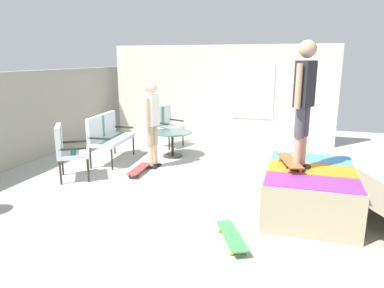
% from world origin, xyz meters
% --- Properties ---
extents(ground_plane, '(12.00, 12.00, 0.10)m').
position_xyz_m(ground_plane, '(0.00, 0.00, -0.05)').
color(ground_plane, '#A8A8A3').
extents(back_wall_cinderblock, '(9.00, 0.20, 1.93)m').
position_xyz_m(back_wall_cinderblock, '(0.00, 4.00, 0.96)').
color(back_wall_cinderblock, '#9E998E').
rests_on(back_wall_cinderblock, ground_plane).
extents(house_facade, '(0.23, 6.00, 2.53)m').
position_xyz_m(house_facade, '(3.80, 0.49, 1.27)').
color(house_facade, silver).
rests_on(house_facade, ground_plane).
extents(skate_ramp, '(1.77, 2.11, 0.65)m').
position_xyz_m(skate_ramp, '(-0.44, -1.87, 0.33)').
color(skate_ramp, tan).
rests_on(skate_ramp, ground_plane).
extents(patio_bench, '(1.29, 0.66, 1.02)m').
position_xyz_m(patio_bench, '(0.99, 2.31, 0.62)').
color(patio_bench, '#2D2823').
rests_on(patio_bench, ground_plane).
extents(patio_chair_near_house, '(0.77, 0.73, 1.02)m').
position_xyz_m(patio_chair_near_house, '(2.63, 1.62, 0.61)').
color(patio_chair_near_house, '#2D2823').
rests_on(patio_chair_near_house, ground_plane).
extents(patio_chair_by_wall, '(0.82, 0.80, 1.02)m').
position_xyz_m(patio_chair_by_wall, '(-0.29, 2.40, 0.61)').
color(patio_chair_by_wall, '#2D2823').
rests_on(patio_chair_by_wall, ground_plane).
extents(patio_table, '(0.90, 0.90, 0.57)m').
position_xyz_m(patio_table, '(1.75, 1.11, 0.40)').
color(patio_table, '#2D2823').
rests_on(patio_table, ground_plane).
extents(person_watching, '(0.48, 0.27, 1.75)m').
position_xyz_m(person_watching, '(0.86, 1.20, 1.03)').
color(person_watching, black).
rests_on(person_watching, ground_plane).
extents(person_skater, '(0.45, 0.33, 1.77)m').
position_xyz_m(person_skater, '(-0.51, -1.66, 1.70)').
color(person_skater, black).
rests_on(person_skater, skate_ramp).
extents(skateboard_by_bench, '(0.81, 0.24, 0.10)m').
position_xyz_m(skateboard_by_bench, '(0.40, 1.30, 0.08)').
color(skateboard_by_bench, '#B23838').
rests_on(skateboard_by_bench, ground_plane).
extents(skateboard_spare, '(0.80, 0.54, 0.10)m').
position_xyz_m(skateboard_spare, '(-1.68, -0.94, 0.08)').
color(skateboard_spare, '#3F8C4C').
rests_on(skateboard_spare, ground_plane).
extents(skateboard_on_ramp, '(0.82, 0.43, 0.10)m').
position_xyz_m(skateboard_on_ramp, '(-0.44, -1.53, 0.74)').
color(skateboard_on_ramp, brown).
rests_on(skateboard_on_ramp, skate_ramp).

